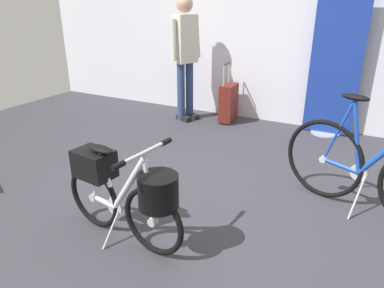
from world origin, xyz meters
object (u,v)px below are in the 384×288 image
Objects in this scene: folding_bike_foreground at (125,191)px; visitor_near_wall at (185,51)px; floor_banner_stand at (334,72)px; rolling_suitcase at (228,102)px.

visitor_near_wall is at bearing 110.67° from folding_bike_foreground.
floor_banner_stand reaches higher than folding_bike_foreground.
visitor_near_wall is at bearing -171.14° from floor_banner_stand.
visitor_near_wall is at bearing -164.62° from rolling_suitcase.
floor_banner_stand is 3.16m from folding_bike_foreground.
floor_banner_stand is 1.96m from visitor_near_wall.
floor_banner_stand is at bearing 73.12° from folding_bike_foreground.
folding_bike_foreground is at bearing -69.33° from visitor_near_wall.
visitor_near_wall reaches higher than folding_bike_foreground.
folding_bike_foreground is at bearing -106.88° from floor_banner_stand.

